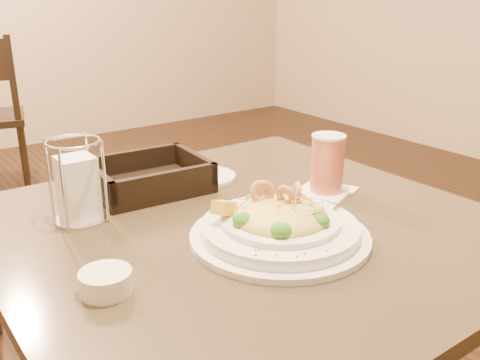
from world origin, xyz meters
TOP-DOWN VIEW (x-y plane):
  - main_table at (0.00, 0.00)m, footprint 0.90×0.90m
  - pasta_bowl at (0.00, -0.09)m, footprint 0.35×0.32m
  - drink_glass at (0.24, 0.03)m, footprint 0.15×0.15m
  - bread_basket at (-0.07, 0.27)m, footprint 0.25×0.21m
  - napkin_caddy at (-0.25, 0.20)m, footprint 0.10×0.10m
  - side_plate at (0.07, 0.26)m, footprint 0.15×0.15m
  - butter_ramekin at (-0.31, -0.08)m, footprint 0.09×0.09m

SIDE VIEW (x-z plane):
  - main_table at x=0.00m, z-range 0.14..0.88m
  - side_plate at x=0.07m, z-range 0.74..0.75m
  - butter_ramekin at x=-0.31m, z-range 0.74..0.78m
  - bread_basket at x=-0.07m, z-range 0.73..0.80m
  - pasta_bowl at x=0.00m, z-range 0.72..0.82m
  - drink_glass at x=0.24m, z-range 0.74..0.87m
  - napkin_caddy at x=-0.25m, z-range 0.73..0.89m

